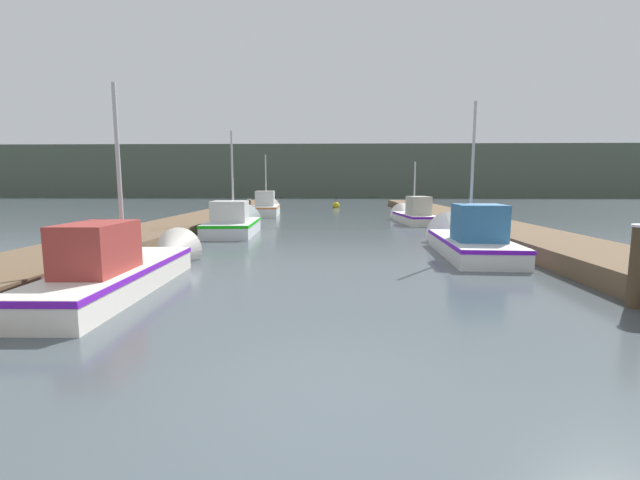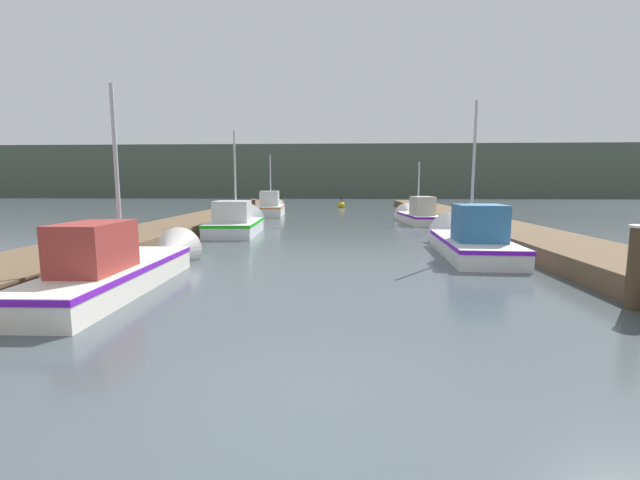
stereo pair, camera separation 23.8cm
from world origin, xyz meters
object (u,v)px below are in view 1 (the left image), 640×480
(fishing_boat_4, at_px, (266,208))
(mooring_piling_0, at_px, (411,207))
(fishing_boat_3, at_px, (413,215))
(mooring_piling_1, at_px, (640,266))
(fishing_boat_0, at_px, (131,265))
(fishing_boat_2, at_px, (235,223))
(mooring_piling_3, at_px, (249,207))
(mooring_piling_2, at_px, (423,208))
(fishing_boat_1, at_px, (467,239))
(channel_buoy, at_px, (336,206))

(fishing_boat_4, xyz_separation_m, mooring_piling_0, (9.38, 1.21, 0.01))
(fishing_boat_3, height_order, mooring_piling_0, fishing_boat_3)
(fishing_boat_4, distance_m, mooring_piling_1, 22.06)
(fishing_boat_0, xyz_separation_m, fishing_boat_2, (0.06, 9.06, 0.00))
(mooring_piling_1, distance_m, mooring_piling_3, 22.40)
(fishing_boat_0, distance_m, mooring_piling_2, 18.03)
(fishing_boat_2, height_order, mooring_piling_0, fishing_boat_2)
(fishing_boat_1, bearing_deg, fishing_boat_0, -149.17)
(mooring_piling_2, xyz_separation_m, mooring_piling_3, (-10.34, 2.96, -0.13))
(fishing_boat_0, xyz_separation_m, mooring_piling_2, (9.14, 15.54, 0.25))
(mooring_piling_1, xyz_separation_m, mooring_piling_3, (-10.37, 19.85, -0.18))
(mooring_piling_2, height_order, mooring_piling_3, mooring_piling_2)
(fishing_boat_3, bearing_deg, fishing_boat_4, 145.67)
(fishing_boat_0, relative_size, fishing_boat_1, 1.10)
(mooring_piling_0, height_order, mooring_piling_3, mooring_piling_3)
(fishing_boat_1, distance_m, fishing_boat_2, 9.35)
(fishing_boat_2, bearing_deg, mooring_piling_2, 32.52)
(fishing_boat_0, relative_size, fishing_boat_4, 1.19)
(mooring_piling_1, bearing_deg, mooring_piling_2, 90.09)
(fishing_boat_2, distance_m, channel_buoy, 18.73)
(fishing_boat_4, distance_m, channel_buoy, 9.74)
(fishing_boat_3, bearing_deg, mooring_piling_3, 149.31)
(fishing_boat_0, bearing_deg, fishing_boat_1, 26.76)
(mooring_piling_1, bearing_deg, mooring_piling_0, 89.75)
(fishing_boat_4, relative_size, mooring_piling_1, 3.60)
(fishing_boat_1, distance_m, mooring_piling_0, 15.65)
(fishing_boat_0, relative_size, fishing_boat_3, 1.23)
(fishing_boat_4, relative_size, mooring_piling_3, 4.84)
(fishing_boat_2, xyz_separation_m, mooring_piling_1, (9.11, -10.42, 0.30))
(mooring_piling_1, height_order, channel_buoy, mooring_piling_1)
(fishing_boat_0, height_order, mooring_piling_0, fishing_boat_0)
(fishing_boat_0, relative_size, mooring_piling_3, 5.75)
(mooring_piling_2, bearing_deg, fishing_boat_1, -95.34)
(fishing_boat_4, distance_m, mooring_piling_2, 9.77)
(fishing_boat_4, bearing_deg, channel_buoy, 58.25)
(mooring_piling_2, relative_size, channel_buoy, 1.17)
(fishing_boat_4, bearing_deg, mooring_piling_1, -69.35)
(mooring_piling_2, bearing_deg, mooring_piling_3, 164.04)
(fishing_boat_3, xyz_separation_m, mooring_piling_3, (-9.49, 4.51, 0.12))
(fishing_boat_0, height_order, fishing_boat_2, fishing_boat_2)
(fishing_boat_2, relative_size, mooring_piling_2, 3.69)
(fishing_boat_1, xyz_separation_m, mooring_piling_2, (1.05, 11.28, 0.23))
(mooring_piling_3, bearing_deg, fishing_boat_2, -82.38)
(fishing_boat_4, bearing_deg, mooring_piling_2, -22.85)
(fishing_boat_1, bearing_deg, mooring_piling_0, 88.77)
(mooring_piling_0, bearing_deg, fishing_boat_0, -114.99)
(fishing_boat_3, distance_m, fishing_boat_4, 9.62)
(mooring_piling_0, height_order, channel_buoy, channel_buoy)
(fishing_boat_3, distance_m, mooring_piling_3, 10.51)
(fishing_boat_0, height_order, mooring_piling_3, fishing_boat_0)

